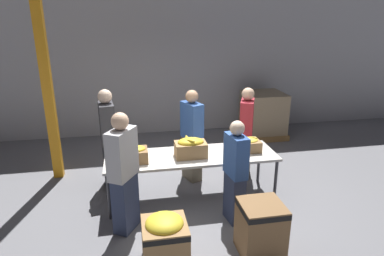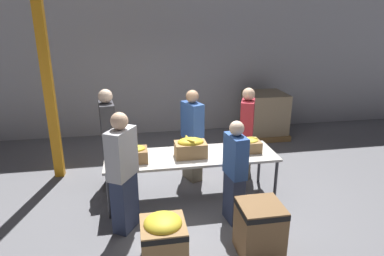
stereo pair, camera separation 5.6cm
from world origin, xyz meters
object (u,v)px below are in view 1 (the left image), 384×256
(volunteer_0, at_px, (192,136))
(banana_box_0, at_px, (133,154))
(volunteer_2, at_px, (108,140))
(donation_bin_0, at_px, (165,239))
(volunteer_1, at_px, (235,173))
(volunteer_3, at_px, (124,174))
(donation_bin_1, at_px, (261,227))
(volunteer_4, at_px, (246,133))
(support_pillar, at_px, (45,70))
(pallet_stack_0, at_px, (263,115))
(banana_box_2, at_px, (245,144))
(sorting_table, at_px, (192,158))
(banana_box_1, at_px, (191,147))

(volunteer_0, bearing_deg, banana_box_0, -74.96)
(volunteer_2, relative_size, donation_bin_0, 2.57)
(volunteer_1, distance_m, volunteer_2, 2.31)
(volunteer_2, xyz_separation_m, volunteer_3, (0.25, -1.36, -0.01))
(volunteer_2, distance_m, donation_bin_1, 2.96)
(volunteer_4, distance_m, support_pillar, 3.70)
(volunteer_2, height_order, volunteer_4, volunteer_2)
(donation_bin_1, bearing_deg, volunteer_1, 97.83)
(banana_box_0, bearing_deg, volunteer_2, 117.01)
(volunteer_1, xyz_separation_m, donation_bin_0, (-1.11, -0.77, -0.41))
(banana_box_0, bearing_deg, volunteer_1, -25.01)
(volunteer_4, height_order, support_pillar, support_pillar)
(volunteer_2, relative_size, volunteer_4, 1.04)
(support_pillar, bearing_deg, pallet_stack_0, 16.93)
(banana_box_2, distance_m, volunteer_4, 0.70)
(donation_bin_0, relative_size, support_pillar, 0.17)
(sorting_table, height_order, volunteer_4, volunteer_4)
(banana_box_2, height_order, pallet_stack_0, pallet_stack_0)
(sorting_table, xyz_separation_m, volunteer_4, (1.14, 0.67, 0.11))
(donation_bin_0, bearing_deg, banana_box_0, 102.52)
(volunteer_1, xyz_separation_m, pallet_stack_0, (1.81, 3.41, -0.23))
(banana_box_2, distance_m, pallet_stack_0, 3.03)
(volunteer_2, height_order, pallet_stack_0, volunteer_2)
(volunteer_0, bearing_deg, volunteer_1, -6.78)
(donation_bin_0, bearing_deg, support_pillar, 121.59)
(banana_box_1, distance_m, pallet_stack_0, 3.60)
(donation_bin_1, height_order, pallet_stack_0, pallet_stack_0)
(support_pillar, distance_m, pallet_stack_0, 5.04)
(volunteer_1, bearing_deg, banana_box_2, -36.72)
(banana_box_0, bearing_deg, banana_box_2, 2.56)
(volunteer_1, height_order, support_pillar, support_pillar)
(volunteer_0, bearing_deg, banana_box_2, 27.04)
(sorting_table, xyz_separation_m, volunteer_3, (-1.06, -0.66, 0.13))
(sorting_table, height_order, volunteer_3, volunteer_3)
(banana_box_0, distance_m, volunteer_4, 2.20)
(donation_bin_0, xyz_separation_m, donation_bin_1, (1.21, -0.00, 0.02))
(volunteer_0, relative_size, volunteer_4, 1.00)
(volunteer_4, relative_size, donation_bin_0, 2.48)
(volunteer_2, xyz_separation_m, volunteer_4, (2.46, -0.03, -0.03))
(volunteer_0, bearing_deg, pallet_stack_0, 111.55)
(sorting_table, relative_size, volunteer_2, 1.56)
(banana_box_0, distance_m, volunteer_1, 1.58)
(banana_box_1, bearing_deg, banana_box_0, -178.53)
(donation_bin_0, distance_m, donation_bin_1, 1.21)
(sorting_table, height_order, volunteer_1, volunteer_1)
(volunteer_1, bearing_deg, donation_bin_0, 116.49)
(banana_box_2, bearing_deg, sorting_table, -179.30)
(banana_box_0, relative_size, volunteer_1, 0.29)
(banana_box_0, height_order, volunteer_2, volunteer_2)
(donation_bin_0, bearing_deg, sorting_table, 68.00)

